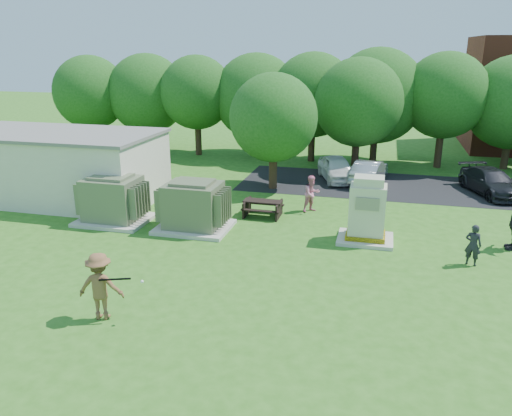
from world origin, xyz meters
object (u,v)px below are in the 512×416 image
(batter, at_px, (100,286))
(picnic_table, at_px, (263,206))
(car_white, at_px, (337,168))
(person_by_generator, at_px, (473,245))
(transformer_left, at_px, (113,200))
(generator_cabinet, at_px, (367,213))
(car_silver_a, at_px, (369,172))
(person_at_picnic, at_px, (312,194))
(transformer_right, at_px, (194,207))
(car_dark, at_px, (491,182))

(batter, bearing_deg, picnic_table, -114.05)
(batter, xyz_separation_m, car_white, (4.81, 16.98, -0.29))
(picnic_table, distance_m, person_by_generator, 8.93)
(transformer_left, relative_size, batter, 1.54)
(generator_cabinet, height_order, car_silver_a, generator_cabinet)
(person_at_picnic, bearing_deg, transformer_left, 159.32)
(picnic_table, relative_size, batter, 0.88)
(car_silver_a, bearing_deg, transformer_left, 52.07)
(person_by_generator, bearing_deg, batter, 50.47)
(generator_cabinet, bearing_deg, person_at_picnic, 129.80)
(transformer_right, height_order, picnic_table, transformer_right)
(person_by_generator, relative_size, car_silver_a, 0.38)
(transformer_right, distance_m, person_at_picnic, 5.65)
(transformer_right, xyz_separation_m, generator_cabinet, (7.00, 0.42, 0.17))
(batter, bearing_deg, car_white, -116.77)
(transformer_left, bearing_deg, person_by_generator, -3.92)
(transformer_right, relative_size, person_at_picnic, 1.76)
(person_at_picnic, bearing_deg, generator_cabinet, -94.44)
(person_at_picnic, xyz_separation_m, car_white, (0.54, 6.06, -0.17))
(car_silver_a, bearing_deg, batter, 78.59)
(transformer_right, bearing_deg, person_by_generator, -5.27)
(picnic_table, bearing_deg, transformer_right, -136.00)
(batter, bearing_deg, person_at_picnic, -122.31)
(batter, relative_size, car_silver_a, 0.49)
(picnic_table, xyz_separation_m, person_at_picnic, (2.01, 1.23, 0.39))
(transformer_left, height_order, car_silver_a, transformer_left)
(person_by_generator, distance_m, car_dark, 9.97)
(person_by_generator, bearing_deg, person_at_picnic, -16.52)
(transformer_right, height_order, generator_cabinet, generator_cabinet)
(batter, distance_m, car_white, 17.65)
(person_by_generator, bearing_deg, transformer_left, 15.29)
(generator_cabinet, xyz_separation_m, car_white, (-2.06, 9.17, -0.45))
(person_by_generator, height_order, car_white, person_by_generator)
(person_by_generator, bearing_deg, car_silver_a, -50.09)
(car_white, relative_size, car_silver_a, 1.01)
(batter, xyz_separation_m, car_silver_a, (6.63, 16.79, -0.32))
(person_at_picnic, distance_m, car_white, 6.08)
(picnic_table, distance_m, car_dark, 12.35)
(car_silver_a, distance_m, car_dark, 6.21)
(batter, distance_m, car_dark, 20.59)
(transformer_left, distance_m, car_dark, 18.79)
(transformer_left, relative_size, car_silver_a, 0.76)
(transformer_right, bearing_deg, person_at_picnic, 38.74)
(transformer_left, bearing_deg, car_white, 47.98)
(person_by_generator, xyz_separation_m, person_at_picnic, (-6.28, 4.52, 0.11))
(batter, bearing_deg, car_silver_a, -122.50)
(picnic_table, bearing_deg, generator_cabinet, -22.28)
(car_white, bearing_deg, transformer_left, -151.55)
(car_white, height_order, car_dark, car_white)
(transformer_right, height_order, car_dark, transformer_right)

